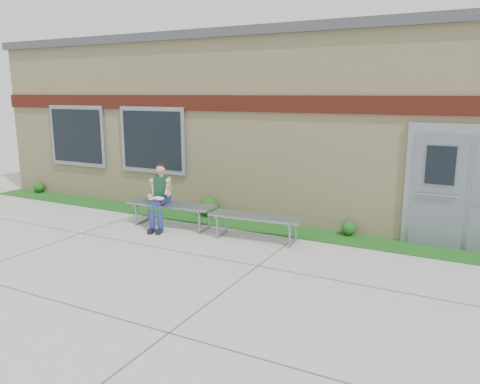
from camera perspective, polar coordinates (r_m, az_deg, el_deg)
The scene contains 9 objects.
ground at distance 7.93m, azimuth -6.02°, elevation -8.93°, with size 80.00×80.00×0.00m, color #9E9E99.
grass_strip at distance 10.09m, azimuth 2.13°, elevation -4.22°, with size 16.00×0.80×0.02m, color #154713.
school_building at distance 12.85m, azimuth 8.74°, elevation 8.64°, with size 16.20×6.22×4.20m.
bench_left at distance 10.12m, azimuth -8.30°, elevation -2.06°, with size 1.97×0.67×0.50m.
bench_right at distance 9.14m, azimuth 1.99°, elevation -3.58°, with size 1.90×0.67×0.48m.
girl at distance 9.98m, azimuth -9.74°, elevation -0.25°, with size 0.57×0.83×1.38m.
shrub_west at distance 14.60m, azimuth -23.32°, elevation 0.53°, with size 0.30×0.30×0.30m, color #154713.
shrub_mid at distance 10.87m, azimuth -3.86°, elevation -1.81°, with size 0.43×0.43×0.43m, color #154713.
shrub_east at distance 9.66m, azimuth 13.12°, elevation -4.33°, with size 0.28×0.28×0.28m, color #154713.
Camera 1 is at (4.12, -6.17, 2.82)m, focal length 35.00 mm.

